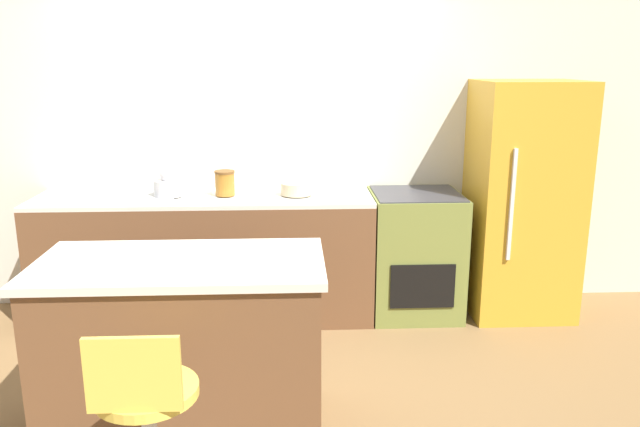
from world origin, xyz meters
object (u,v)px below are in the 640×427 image
oven_range (415,254)px  kettle (168,185)px  refrigerator (522,200)px  mixing_bowl (297,189)px

oven_range → kettle: size_ratio=4.49×
oven_range → kettle: bearing=-179.9°
refrigerator → kettle: bearing=179.9°
refrigerator → mixing_bowl: 1.64m
refrigerator → mixing_bowl: refrigerator is taller
oven_range → mixing_bowl: size_ratio=4.08×
oven_range → kettle: (-1.76, -0.00, 0.53)m
oven_range → mixing_bowl: 1.00m
oven_range → kettle: 1.84m
mixing_bowl → refrigerator: bearing=-0.1°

